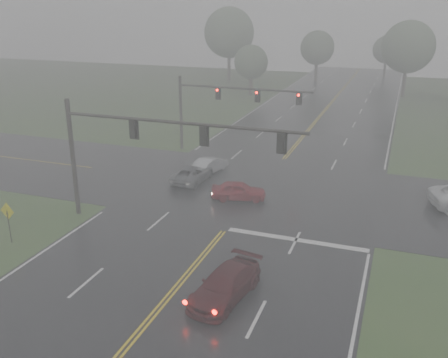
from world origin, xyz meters
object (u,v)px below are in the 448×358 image
at_px(signal_gantry_near, 137,141).
at_px(signal_gantry_far, 219,101).
at_px(sedan_red, 238,199).
at_px(car_grey, 193,181).
at_px(sedan_maroon, 225,298).
at_px(sedan_silver, 210,172).

relative_size(signal_gantry_near, signal_gantry_far, 1.22).
xyz_separation_m(sedan_red, signal_gantry_near, (-4.54, -6.01, 5.49)).
bearing_deg(car_grey, sedan_red, 155.59).
distance_m(sedan_maroon, signal_gantry_near, 11.53).
bearing_deg(signal_gantry_far, sedan_maroon, -68.93).
relative_size(sedan_red, sedan_silver, 1.00).
height_order(sedan_maroon, signal_gantry_near, signal_gantry_near).
relative_size(sedan_silver, signal_gantry_far, 0.31).
bearing_deg(signal_gantry_near, sedan_silver, 88.03).
bearing_deg(sedan_maroon, signal_gantry_near, 151.26).
bearing_deg(signal_gantry_near, car_grey, 90.67).
xyz_separation_m(sedan_red, signal_gantry_far, (-5.48, 10.79, 4.92)).
bearing_deg(sedan_red, signal_gantry_far, 11.55).
xyz_separation_m(sedan_silver, signal_gantry_near, (-0.38, -10.92, 5.49)).
xyz_separation_m(sedan_red, car_grey, (-4.64, 2.40, 0.00)).
xyz_separation_m(sedan_maroon, sedan_silver, (-7.57, 17.20, 0.00)).
bearing_deg(sedan_red, sedan_maroon, -179.87).
xyz_separation_m(sedan_silver, car_grey, (-0.47, -2.51, 0.00)).
relative_size(car_grey, signal_gantry_near, 0.30).
bearing_deg(signal_gantry_near, sedan_maroon, -38.32).
relative_size(sedan_maroon, sedan_red, 1.25).
height_order(sedan_maroon, signal_gantry_far, signal_gantry_far).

